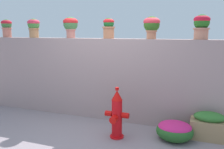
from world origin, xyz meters
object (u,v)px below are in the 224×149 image
potted_plant_2 (71,25)px  potted_plant_3 (109,27)px  planter_box (209,126)px  potted_plant_5 (202,25)px  potted_plant_4 (152,25)px  potted_plant_1 (34,26)px  fire_hydrant (117,115)px  flower_bush_left (175,130)px  potted_plant_0 (7,26)px

potted_plant_2 → potted_plant_3: size_ratio=1.10×
potted_plant_2 → planter_box: bearing=-7.8°
potted_plant_5 → planter_box: size_ratio=0.72×
potted_plant_4 → potted_plant_5: potted_plant_5 is taller
potted_plant_1 → fire_hydrant: potted_plant_1 is taller
potted_plant_2 → potted_plant_3: (0.88, -0.03, -0.05)m
potted_plant_3 → potted_plant_4: size_ratio=0.97×
potted_plant_5 → potted_plant_4: bearing=-175.6°
potted_plant_5 → flower_bush_left: potted_plant_5 is taller
potted_plant_5 → flower_bush_left: (-0.32, -0.65, -1.77)m
potted_plant_1 → fire_hydrant: 2.88m
potted_plant_1 → flower_bush_left: bearing=-10.4°
potted_plant_1 → potted_plant_5: size_ratio=0.96×
potted_plant_1 → fire_hydrant: size_ratio=0.47×
potted_plant_3 → flower_bush_left: potted_plant_3 is taller
potted_plant_2 → potted_plant_5: (2.64, 0.00, -0.02)m
fire_hydrant → potted_plant_5: bearing=35.2°
potted_plant_3 → fire_hydrant: size_ratio=0.45×
potted_plant_2 → potted_plant_4: size_ratio=1.06×
potted_plant_0 → potted_plant_5: (4.36, 0.01, 0.00)m
potted_plant_5 → planter_box: bearing=-60.5°
potted_plant_3 → potted_plant_5: size_ratio=0.92×
potted_plant_1 → potted_plant_2: size_ratio=0.95×
potted_plant_1 → potted_plant_5: bearing=0.9°
potted_plant_1 → flower_bush_left: 3.74m
potted_plant_2 → planter_box: 3.37m
potted_plant_3 → fire_hydrant: bearing=-61.1°
potted_plant_1 → potted_plant_4: size_ratio=1.01×
potted_plant_4 → potted_plant_0: bearing=179.1°
potted_plant_5 → flower_bush_left: bearing=-116.2°
potted_plant_4 → fire_hydrant: bearing=-115.4°
potted_plant_0 → potted_plant_2: size_ratio=0.94×
potted_plant_1 → planter_box: size_ratio=0.70×
potted_plant_2 → potted_plant_3: potted_plant_2 is taller
potted_plant_2 → potted_plant_5: size_ratio=1.01×
potted_plant_4 → planter_box: (1.10, -0.33, -1.72)m
potted_plant_0 → potted_plant_1: size_ratio=0.99×
potted_plant_5 → potted_plant_0: bearing=-179.8°
potted_plant_1 → potted_plant_4: bearing=-0.3°
potted_plant_3 → planter_box: 2.63m
potted_plant_4 → potted_plant_5: 0.88m
potted_plant_4 → fire_hydrant: potted_plant_4 is taller
potted_plant_0 → fire_hydrant: (3.09, -0.89, -1.53)m
potted_plant_0 → potted_plant_4: (3.48, -0.05, 0.01)m
potted_plant_4 → potted_plant_3: bearing=177.6°
potted_plant_0 → potted_plant_3: (2.61, -0.02, -0.02)m
potted_plant_2 → potted_plant_3: 0.89m
potted_plant_0 → potted_plant_2: (1.72, 0.01, 0.03)m
potted_plant_1 → potted_plant_2: bearing=3.1°
potted_plant_2 → planter_box: (2.86, -0.39, -1.74)m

